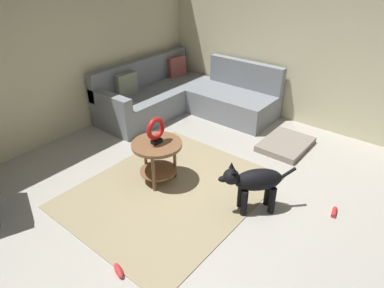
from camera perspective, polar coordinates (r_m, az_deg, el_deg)
ground_plane at (r=3.68m, az=2.95°, el=-13.88°), size 6.00×6.00×0.10m
wall_back at (r=5.10m, az=-25.20°, el=14.23°), size 6.00×0.12×2.70m
wall_right at (r=5.46m, az=22.72°, el=15.65°), size 0.12×6.00×2.70m
area_rug at (r=4.07m, az=-3.79°, el=-7.87°), size 2.30×1.90×0.01m
sectional_couch at (r=5.90m, az=-1.39°, el=7.97°), size 2.20×2.25×0.88m
side_table at (r=4.03m, az=-5.91°, el=-1.34°), size 0.60×0.60×0.54m
torus_sculpture at (r=3.88m, az=-6.13°, el=2.38°), size 0.28×0.08×0.33m
dog_bed_mat at (r=5.09m, az=15.57°, el=-0.06°), size 0.80×0.60×0.09m
dog at (r=3.63m, az=10.49°, el=-6.35°), size 0.66×0.61×0.63m
dog_toy_rope at (r=4.05m, az=22.95°, el=-10.60°), size 0.15×0.08×0.05m
dog_toy_bone at (r=3.26m, az=-12.33°, el=-20.22°), size 0.12×0.19×0.06m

